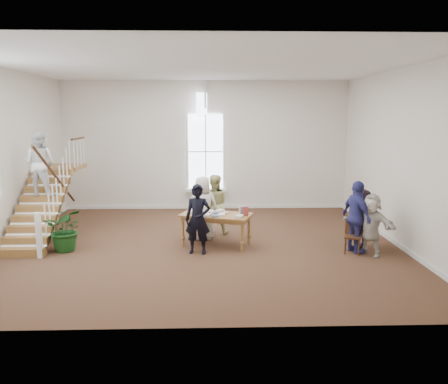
{
  "coord_description": "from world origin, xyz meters",
  "views": [
    {
      "loc": [
        0.19,
        -10.95,
        3.34
      ],
      "look_at": [
        0.53,
        0.4,
        1.32
      ],
      "focal_mm": 35.0,
      "sensor_mm": 36.0,
      "label": 1
    }
  ],
  "objects_px": {
    "police_officer": "(198,219)",
    "woman_cluster_a": "(357,217)",
    "woman_cluster_b": "(362,218)",
    "woman_cluster_c": "(371,224)",
    "elderly_woman": "(203,208)",
    "library_table": "(216,217)",
    "side_chair": "(353,233)",
    "floor_plant": "(66,229)",
    "person_yellow": "(214,205)"
  },
  "relations": [
    {
      "from": "side_chair",
      "to": "woman_cluster_b",
      "type": "bearing_deg",
      "value": 71.4
    },
    {
      "from": "woman_cluster_a",
      "to": "woman_cluster_c",
      "type": "bearing_deg",
      "value": -141.03
    },
    {
      "from": "library_table",
      "to": "elderly_woman",
      "type": "bearing_deg",
      "value": 138.54
    },
    {
      "from": "floor_plant",
      "to": "library_table",
      "type": "bearing_deg",
      "value": 5.49
    },
    {
      "from": "side_chair",
      "to": "woman_cluster_a",
      "type": "bearing_deg",
      "value": 14.95
    },
    {
      "from": "police_officer",
      "to": "woman_cluster_c",
      "type": "bearing_deg",
      "value": 6.28
    },
    {
      "from": "woman_cluster_a",
      "to": "person_yellow",
      "type": "bearing_deg",
      "value": 46.21
    },
    {
      "from": "police_officer",
      "to": "woman_cluster_b",
      "type": "distance_m",
      "value": 4.16
    },
    {
      "from": "woman_cluster_b",
      "to": "floor_plant",
      "type": "relative_size",
      "value": 1.37
    },
    {
      "from": "library_table",
      "to": "woman_cluster_c",
      "type": "height_order",
      "value": "woman_cluster_c"
    },
    {
      "from": "person_yellow",
      "to": "woman_cluster_a",
      "type": "bearing_deg",
      "value": 149.94
    },
    {
      "from": "elderly_woman",
      "to": "woman_cluster_a",
      "type": "distance_m",
      "value": 3.97
    },
    {
      "from": "woman_cluster_a",
      "to": "library_table",
      "type": "bearing_deg",
      "value": 62.05
    },
    {
      "from": "woman_cluster_a",
      "to": "woman_cluster_b",
      "type": "relative_size",
      "value": 1.19
    },
    {
      "from": "elderly_woman",
      "to": "woman_cluster_b",
      "type": "distance_m",
      "value": 4.13
    },
    {
      "from": "police_officer",
      "to": "woman_cluster_b",
      "type": "relative_size",
      "value": 1.14
    },
    {
      "from": "person_yellow",
      "to": "woman_cluster_a",
      "type": "xyz_separation_m",
      "value": [
        3.45,
        -1.8,
        0.04
      ]
    },
    {
      "from": "library_table",
      "to": "elderly_woman",
      "type": "distance_m",
      "value": 0.69
    },
    {
      "from": "library_table",
      "to": "person_yellow",
      "type": "bearing_deg",
      "value": 110.85
    },
    {
      "from": "floor_plant",
      "to": "woman_cluster_c",
      "type": "bearing_deg",
      "value": -4.26
    },
    {
      "from": "woman_cluster_c",
      "to": "elderly_woman",
      "type": "bearing_deg",
      "value": -149.1
    },
    {
      "from": "library_table",
      "to": "elderly_woman",
      "type": "height_order",
      "value": "elderly_woman"
    },
    {
      "from": "library_table",
      "to": "woman_cluster_b",
      "type": "bearing_deg",
      "value": 14.95
    },
    {
      "from": "woman_cluster_c",
      "to": "floor_plant",
      "type": "bearing_deg",
      "value": -132.99
    },
    {
      "from": "police_officer",
      "to": "woman_cluster_a",
      "type": "height_order",
      "value": "woman_cluster_a"
    },
    {
      "from": "woman_cluster_c",
      "to": "library_table",
      "type": "bearing_deg",
      "value": -142.51
    },
    {
      "from": "woman_cluster_a",
      "to": "police_officer",
      "type": "bearing_deg",
      "value": 73.02
    },
    {
      "from": "elderly_woman",
      "to": "person_yellow",
      "type": "relative_size",
      "value": 1.02
    },
    {
      "from": "elderly_woman",
      "to": "library_table",
      "type": "bearing_deg",
      "value": 119.6
    },
    {
      "from": "woman_cluster_b",
      "to": "side_chair",
      "type": "height_order",
      "value": "woman_cluster_b"
    },
    {
      "from": "library_table",
      "to": "woman_cluster_b",
      "type": "xyz_separation_m",
      "value": [
        3.7,
        -0.26,
        0.0
      ]
    },
    {
      "from": "elderly_woman",
      "to": "side_chair",
      "type": "distance_m",
      "value": 3.92
    },
    {
      "from": "police_officer",
      "to": "person_yellow",
      "type": "height_order",
      "value": "police_officer"
    },
    {
      "from": "woman_cluster_c",
      "to": "floor_plant",
      "type": "height_order",
      "value": "woman_cluster_c"
    },
    {
      "from": "police_officer",
      "to": "person_yellow",
      "type": "relative_size",
      "value": 1.0
    },
    {
      "from": "elderly_woman",
      "to": "side_chair",
      "type": "height_order",
      "value": "elderly_woman"
    },
    {
      "from": "library_table",
      "to": "person_yellow",
      "type": "relative_size",
      "value": 1.16
    },
    {
      "from": "police_officer",
      "to": "elderly_woman",
      "type": "height_order",
      "value": "elderly_woman"
    },
    {
      "from": "person_yellow",
      "to": "police_officer",
      "type": "bearing_deg",
      "value": 74.61
    },
    {
      "from": "library_table",
      "to": "police_officer",
      "type": "height_order",
      "value": "police_officer"
    },
    {
      "from": "woman_cluster_b",
      "to": "side_chair",
      "type": "distance_m",
      "value": 0.62
    },
    {
      "from": "woman_cluster_c",
      "to": "police_officer",
      "type": "bearing_deg",
      "value": -132.18
    },
    {
      "from": "person_yellow",
      "to": "side_chair",
      "type": "bearing_deg",
      "value": 149.55
    },
    {
      "from": "woman_cluster_b",
      "to": "woman_cluster_c",
      "type": "bearing_deg",
      "value": 21.88
    },
    {
      "from": "elderly_woman",
      "to": "woman_cluster_c",
      "type": "distance_m",
      "value": 4.31
    },
    {
      "from": "elderly_woman",
      "to": "person_yellow",
      "type": "distance_m",
      "value": 0.58
    },
    {
      "from": "woman_cluster_b",
      "to": "side_chair",
      "type": "relative_size",
      "value": 1.67
    },
    {
      "from": "person_yellow",
      "to": "woman_cluster_c",
      "type": "xyz_separation_m",
      "value": [
        3.74,
        -2.0,
        -0.09
      ]
    },
    {
      "from": "police_officer",
      "to": "woman_cluster_a",
      "type": "relative_size",
      "value": 0.96
    },
    {
      "from": "person_yellow",
      "to": "side_chair",
      "type": "distance_m",
      "value": 3.84
    }
  ]
}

